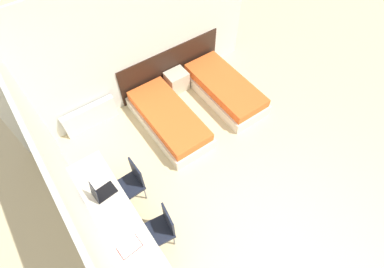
{
  "coord_description": "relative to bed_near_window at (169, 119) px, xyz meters",
  "views": [
    {
      "loc": [
        -1.78,
        -0.33,
        4.87
      ],
      "look_at": [
        0.0,
        2.16,
        0.55
      ],
      "focal_mm": 28.0,
      "sensor_mm": 36.0,
      "label": 1
    }
  ],
  "objects": [
    {
      "name": "desk",
      "position": [
        -1.76,
        -1.38,
        0.38
      ],
      "size": [
        0.55,
        2.27,
        0.73
      ],
      "color": "beige",
      "rests_on": "ground_plane"
    },
    {
      "name": "wall_left",
      "position": [
        -2.06,
        -0.95,
        1.15
      ],
      "size": [
        0.05,
        4.93,
        2.7
      ],
      "color": "silver",
      "rests_on": "ground_plane"
    },
    {
      "name": "chair_near_notebook",
      "position": [
        -1.29,
        -1.84,
        0.28
      ],
      "size": [
        0.45,
        0.45,
        0.9
      ],
      "rotation": [
        0.0,
        0.0,
        -0.13
      ],
      "color": "black",
      "rests_on": "ground_plane"
    },
    {
      "name": "nightstand",
      "position": [
        0.71,
        0.78,
        0.02
      ],
      "size": [
        0.45,
        0.37,
        0.45
      ],
      "color": "beige",
      "rests_on": "ground_plane"
    },
    {
      "name": "radiator",
      "position": [
        -1.24,
        0.92,
        0.06
      ],
      "size": [
        1.07,
        0.12,
        0.53
      ],
      "color": "silver",
      "rests_on": "ground_plane"
    },
    {
      "name": "bed_near_window",
      "position": [
        0.0,
        0.0,
        0.0
      ],
      "size": [
        0.89,
        1.94,
        0.42
      ],
      "color": "beige",
      "rests_on": "ground_plane"
    },
    {
      "name": "bed_near_door",
      "position": [
        1.42,
        0.0,
        0.0
      ],
      "size": [
        0.89,
        1.94,
        0.42
      ],
      "color": "beige",
      "rests_on": "ground_plane"
    },
    {
      "name": "chair_near_laptop",
      "position": [
        -1.29,
        -0.93,
        0.28
      ],
      "size": [
        0.41,
        0.41,
        0.9
      ],
      "rotation": [
        0.0,
        0.0,
        0.03
      ],
      "color": "black",
      "rests_on": "ground_plane"
    },
    {
      "name": "laptop",
      "position": [
        -1.77,
        -0.99,
        0.6
      ],
      "size": [
        0.35,
        0.25,
        0.34
      ],
      "rotation": [
        0.0,
        0.0,
        0.09
      ],
      "color": "black",
      "rests_on": "desk"
    },
    {
      "name": "open_notebook",
      "position": [
        -1.8,
        -1.89,
        0.54
      ],
      "size": [
        0.32,
        0.21,
        0.02
      ],
      "rotation": [
        0.0,
        0.0,
        0.07
      ],
      "color": "#B21E1E",
      "rests_on": "desk"
    },
    {
      "name": "ground_plane",
      "position": [
        0.03,
        -2.92,
        -0.2
      ],
      "size": [
        20.0,
        20.0,
        0.0
      ],
      "primitive_type": "plane",
      "color": "beige"
    },
    {
      "name": "headboard_panel",
      "position": [
        0.71,
        1.0,
        0.26
      ],
      "size": [
        2.41,
        0.03,
        0.93
      ],
      "color": "black",
      "rests_on": "ground_plane"
    },
    {
      "name": "wall_back",
      "position": [
        0.03,
        1.04,
        1.15
      ],
      "size": [
        5.13,
        0.05,
        2.7
      ],
      "color": "silver",
      "rests_on": "ground_plane"
    }
  ]
}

